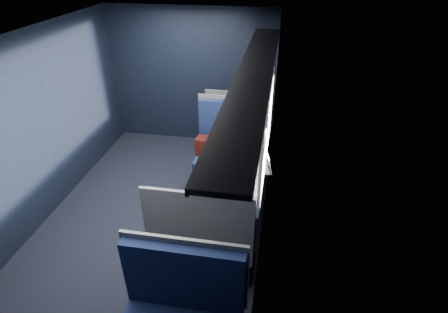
% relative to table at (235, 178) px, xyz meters
% --- Properties ---
extents(ground, '(2.80, 4.20, 0.01)m').
position_rel_table_xyz_m(ground, '(-1.03, 0.00, -0.67)').
color(ground, black).
extents(room_shell, '(3.00, 4.40, 2.40)m').
position_rel_table_xyz_m(room_shell, '(-1.01, 0.00, 0.81)').
color(room_shell, black).
rests_on(room_shell, ground).
extents(table, '(0.62, 1.00, 0.74)m').
position_rel_table_xyz_m(table, '(0.00, 0.00, 0.00)').
color(table, '#54565E').
rests_on(table, ground).
extents(seat_bay_near, '(1.04, 0.62, 1.26)m').
position_rel_table_xyz_m(seat_bay_near, '(-0.20, 0.87, -0.24)').
color(seat_bay_near, '#0C1436').
rests_on(seat_bay_near, ground).
extents(seat_bay_far, '(1.04, 0.62, 1.26)m').
position_rel_table_xyz_m(seat_bay_far, '(-0.18, -0.87, -0.25)').
color(seat_bay_far, '#0C1436').
rests_on(seat_bay_far, ground).
extents(seat_row_front, '(1.04, 0.51, 1.16)m').
position_rel_table_xyz_m(seat_row_front, '(-0.18, 1.80, -0.25)').
color(seat_row_front, '#0C1436').
rests_on(seat_row_front, ground).
extents(man, '(0.53, 0.56, 1.32)m').
position_rel_table_xyz_m(man, '(0.07, 0.70, 0.06)').
color(man, black).
rests_on(man, ground).
extents(woman, '(0.53, 0.56, 1.32)m').
position_rel_table_xyz_m(woman, '(0.07, -0.71, 0.06)').
color(woman, black).
rests_on(woman, ground).
extents(papers, '(0.76, 0.96, 0.01)m').
position_rel_table_xyz_m(papers, '(-0.12, 0.11, 0.08)').
color(papers, white).
rests_on(papers, table).
extents(laptop, '(0.28, 0.34, 0.22)m').
position_rel_table_xyz_m(laptop, '(0.33, 0.13, 0.14)').
color(laptop, silver).
rests_on(laptop, table).
extents(bottle_small, '(0.07, 0.07, 0.23)m').
position_rel_table_xyz_m(bottle_small, '(0.25, 0.29, 0.18)').
color(bottle_small, silver).
rests_on(bottle_small, table).
extents(cup, '(0.07, 0.07, 0.09)m').
position_rel_table_xyz_m(cup, '(0.22, 0.33, 0.12)').
color(cup, white).
rests_on(cup, table).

